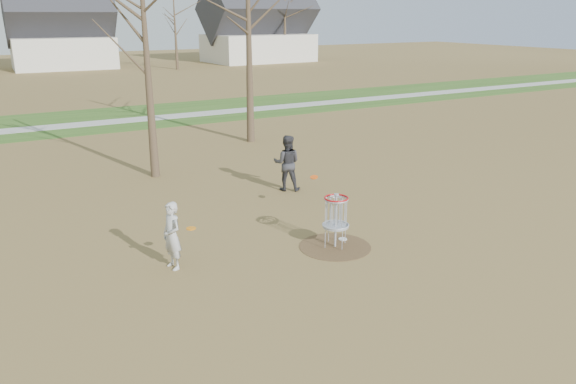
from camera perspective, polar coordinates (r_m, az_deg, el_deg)
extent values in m
plane|color=brown|center=(14.12, 4.79, -5.56)|extent=(160.00, 160.00, 0.00)
cube|color=#2D5119|center=(32.99, -16.29, 7.27)|extent=(160.00, 8.00, 0.01)
cube|color=#9E9E99|center=(32.03, -15.86, 7.03)|extent=(160.00, 1.50, 0.01)
cylinder|color=#47331E|center=(14.12, 4.79, -5.55)|extent=(1.80, 1.80, 0.01)
imported|color=#B0B0B0|center=(12.92, -11.71, -4.38)|extent=(0.49, 0.64, 1.58)
imported|color=#2F2F34|center=(18.29, -0.11, 2.97)|extent=(1.13, 1.07, 1.83)
cylinder|color=silver|center=(14.55, 5.58, -4.78)|extent=(0.22, 0.22, 0.02)
cylinder|color=#EB4F0C|center=(15.90, 2.66, 1.52)|extent=(0.23, 0.22, 0.09)
cylinder|color=orange|center=(12.68, -9.83, -3.66)|extent=(0.22, 0.22, 0.02)
cylinder|color=#9EA3AD|center=(13.87, 4.86, -3.00)|extent=(0.05, 0.05, 1.35)
cylinder|color=#9EA3AD|center=(13.92, 4.85, -3.48)|extent=(0.64, 0.64, 0.04)
torus|color=#9EA3AD|center=(13.68, 4.93, -0.75)|extent=(0.60, 0.60, 0.04)
torus|color=#AE0B0F|center=(13.67, 4.93, -0.61)|extent=(0.60, 0.60, 0.04)
cone|color=#382B1E|center=(20.00, -14.07, 11.97)|extent=(0.32, 0.32, 7.50)
cone|color=#382B1E|center=(25.19, -3.99, 14.65)|extent=(0.36, 0.36, 8.50)
cone|color=#382B1E|center=(60.88, -11.36, 15.40)|extent=(0.32, 0.32, 7.00)
cone|color=#382B1E|center=(68.39, -0.32, 16.56)|extent=(0.38, 0.38, 8.50)
cube|color=silver|center=(65.47, -21.82, 12.98)|extent=(10.24, 7.34, 3.20)
pyramid|color=#2D2D33|center=(65.35, -22.16, 15.92)|extent=(10.74, 7.36, 3.55)
cube|color=silver|center=(70.21, -3.02, 14.41)|extent=(12.40, 8.62, 3.20)
pyramid|color=#2D2D33|center=(70.10, -3.07, 17.37)|extent=(13.00, 8.65, 4.06)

